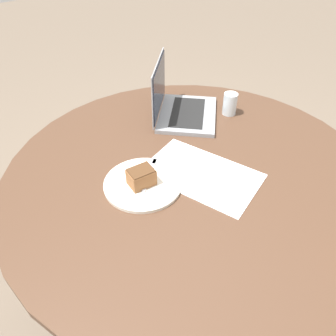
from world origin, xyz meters
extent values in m
plane|color=#6B5B4C|center=(0.00, 0.00, 0.00)|extent=(12.00, 12.00, 0.00)
cylinder|color=#4C3323|center=(0.00, 0.00, 0.01)|extent=(0.49, 0.49, 0.02)
cylinder|color=#4C3323|center=(0.00, 0.00, 0.36)|extent=(0.11, 0.11, 0.68)
cylinder|color=#4C3323|center=(0.00, 0.00, 0.71)|extent=(1.33, 1.33, 0.03)
cube|color=white|center=(0.04, 0.01, 0.73)|extent=(0.44, 0.34, 0.00)
cylinder|color=silver|center=(-0.05, -0.18, 0.73)|extent=(0.26, 0.26, 0.01)
cube|color=brown|center=(-0.04, -0.19, 0.77)|extent=(0.07, 0.09, 0.06)
cube|color=#4D311C|center=(-0.04, -0.19, 0.80)|extent=(0.07, 0.09, 0.00)
cube|color=silver|center=(-0.06, -0.14, 0.74)|extent=(0.12, 0.14, 0.00)
cube|color=silver|center=(-0.10, -0.09, 0.74)|extent=(0.04, 0.04, 0.00)
cylinder|color=silver|center=(-0.17, 0.39, 0.78)|extent=(0.06, 0.06, 0.10)
cube|color=gray|center=(-0.28, 0.23, 0.74)|extent=(0.39, 0.39, 0.02)
cube|color=black|center=(-0.28, 0.23, 0.75)|extent=(0.28, 0.28, 0.00)
cube|color=gray|center=(-0.37, 0.15, 0.86)|extent=(0.21, 0.23, 0.22)
cube|color=black|center=(-0.37, 0.15, 0.86)|extent=(0.20, 0.22, 0.21)
camera|label=1|loc=(0.63, -0.63, 1.48)|focal=35.00mm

